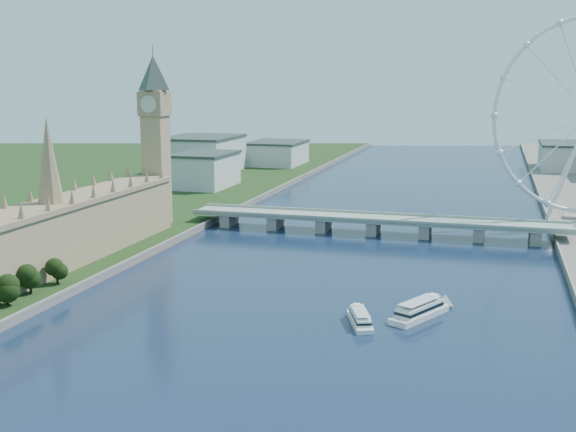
% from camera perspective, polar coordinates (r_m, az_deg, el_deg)
% --- Properties ---
extents(parliament_range, '(24.00, 200.00, 70.00)m').
position_cam_1_polar(parliament_range, '(349.94, -18.06, -1.41)').
color(parliament_range, tan).
rests_on(parliament_range, ground).
extents(big_ben, '(20.02, 20.02, 110.00)m').
position_cam_1_polar(big_ben, '(436.82, -10.47, 7.61)').
color(big_ben, tan).
rests_on(big_ben, ground).
extents(westminster_bridge, '(220.00, 22.00, 9.50)m').
position_cam_1_polar(westminster_bridge, '(425.97, 6.79, -0.49)').
color(westminster_bridge, gray).
rests_on(westminster_bridge, ground).
extents(city_skyline, '(505.00, 280.00, 32.00)m').
position_cam_1_polar(city_skyline, '(677.22, 13.68, 4.29)').
color(city_skyline, beige).
rests_on(city_skyline, ground).
extents(tour_boat_near, '(15.28, 26.79, 5.73)m').
position_cam_1_polar(tour_boat_near, '(269.94, 5.71, -8.52)').
color(tour_boat_near, white).
rests_on(tour_boat_near, ground).
extents(tour_boat_far, '(22.56, 33.09, 7.29)m').
position_cam_1_polar(tour_boat_far, '(280.35, 10.32, -7.91)').
color(tour_boat_far, silver).
rests_on(tour_boat_far, ground).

